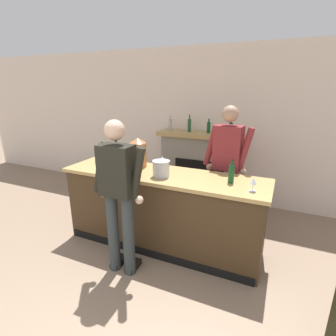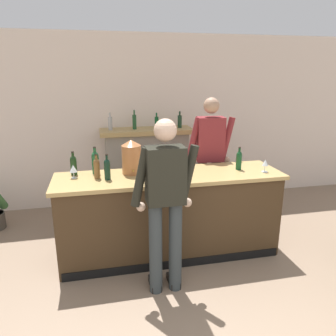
# 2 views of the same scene
# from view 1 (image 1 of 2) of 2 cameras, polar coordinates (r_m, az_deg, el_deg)

# --- Properties ---
(wall_back_panel) EXTENTS (12.00, 0.07, 2.75)m
(wall_back_panel) POSITION_cam_1_polar(r_m,az_deg,el_deg) (4.87, 10.20, 8.89)
(wall_back_panel) COLOR silver
(wall_back_panel) RESTS_ON ground_plane
(bar_counter) EXTENTS (2.63, 0.72, 1.02)m
(bar_counter) POSITION_cam_1_polar(r_m,az_deg,el_deg) (3.49, -1.23, -9.13)
(bar_counter) COLOR #3F2C19
(bar_counter) RESTS_ON ground_plane
(fireplace_stone) EXTENTS (1.45, 0.52, 1.59)m
(fireplace_stone) POSITION_cam_1_polar(r_m,az_deg,el_deg) (4.84, 6.58, 0.27)
(fireplace_stone) COLOR gray
(fireplace_stone) RESTS_ON ground_plane
(potted_plant_corner) EXTENTS (0.44, 0.45, 0.66)m
(potted_plant_corner) POSITION_cam_1_polar(r_m,az_deg,el_deg) (5.73, -17.24, -1.95)
(potted_plant_corner) COLOR #4A443A
(potted_plant_corner) RESTS_ON ground_plane
(person_customer) EXTENTS (0.66, 0.31, 1.76)m
(person_customer) POSITION_cam_1_polar(r_m,az_deg,el_deg) (2.86, -10.71, -5.44)
(person_customer) COLOR #31383A
(person_customer) RESTS_ON ground_plane
(person_bartender) EXTENTS (0.66, 0.33, 1.84)m
(person_bartender) POSITION_cam_1_polar(r_m,az_deg,el_deg) (3.62, 12.63, 0.20)
(person_bartender) COLOR brown
(person_bartender) RESTS_ON ground_plane
(copper_dispenser) EXTENTS (0.23, 0.26, 0.40)m
(copper_dispenser) POSITION_cam_1_polar(r_m,az_deg,el_deg) (3.55, -6.52, 3.41)
(copper_dispenser) COLOR #B26C3E
(copper_dispenser) RESTS_ON bar_counter
(ice_bucket_steel) EXTENTS (0.22, 0.22, 0.20)m
(ice_bucket_steel) POSITION_cam_1_polar(r_m,az_deg,el_deg) (3.16, -1.51, -0.11)
(ice_bucket_steel) COLOR silver
(ice_bucket_steel) RESTS_ON bar_counter
(wine_bottle_cabernet_heavy) EXTENTS (0.08, 0.08, 0.32)m
(wine_bottle_cabernet_heavy) POSITION_cam_1_polar(r_m,az_deg,el_deg) (3.85, -11.17, 3.41)
(wine_bottle_cabernet_heavy) COLOR #1C522B
(wine_bottle_cabernet_heavy) RESTS_ON bar_counter
(wine_bottle_merlot_tall) EXTENTS (0.07, 0.07, 0.29)m
(wine_bottle_merlot_tall) POSITION_cam_1_polar(r_m,az_deg,el_deg) (3.58, -11.87, 2.07)
(wine_bottle_merlot_tall) COLOR black
(wine_bottle_merlot_tall) RESTS_ON bar_counter
(wine_bottle_riesling_slim) EXTENTS (0.07, 0.07, 0.28)m
(wine_bottle_riesling_slim) POSITION_cam_1_polar(r_m,az_deg,el_deg) (3.70, -12.65, 2.44)
(wine_bottle_riesling_slim) COLOR brown
(wine_bottle_riesling_slim) RESTS_ON bar_counter
(wine_bottle_port_short) EXTENTS (0.07, 0.07, 0.28)m
(wine_bottle_port_short) POSITION_cam_1_polar(r_m,az_deg,el_deg) (3.03, 13.63, -0.93)
(wine_bottle_port_short) COLOR #13411F
(wine_bottle_port_short) RESTS_ON bar_counter
(wine_bottle_burgundy_dark) EXTENTS (0.07, 0.07, 0.28)m
(wine_bottle_burgundy_dark) POSITION_cam_1_polar(r_m,az_deg,el_deg) (4.00, -14.01, 3.46)
(wine_bottle_burgundy_dark) COLOR #183215
(wine_bottle_burgundy_dark) RESTS_ON bar_counter
(wine_glass_near_bucket) EXTENTS (0.07, 0.07, 0.15)m
(wine_glass_near_bucket) POSITION_cam_1_polar(r_m,az_deg,el_deg) (2.85, 18.08, -2.88)
(wine_glass_near_bucket) COLOR silver
(wine_glass_near_bucket) RESTS_ON bar_counter
(wine_glass_front_left) EXTENTS (0.08, 0.08, 0.15)m
(wine_glass_front_left) POSITION_cam_1_polar(r_m,az_deg,el_deg) (3.90, -15.07, 2.79)
(wine_glass_front_left) COLOR silver
(wine_glass_front_left) RESTS_ON bar_counter
(wine_glass_front_right) EXTENTS (0.08, 0.08, 0.16)m
(wine_glass_front_right) POSITION_cam_1_polar(r_m,az_deg,el_deg) (3.53, -1.27, 1.98)
(wine_glass_front_right) COLOR silver
(wine_glass_front_right) RESTS_ON bar_counter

